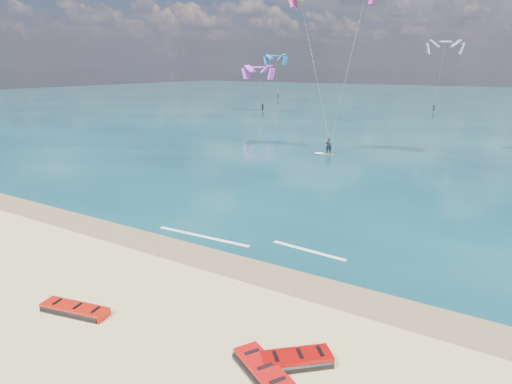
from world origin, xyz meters
TOP-DOWN VIEW (x-y plane):
  - ground at (0.00, 40.00)m, footprint 320.00×320.00m
  - wet_sand_strip at (0.00, 3.00)m, footprint 320.00×2.40m
  - sea at (0.00, 104.00)m, footprint 320.00×200.00m
  - packed_kite_left at (0.20, -3.67)m, footprint 3.02×1.64m
  - packed_kite_mid at (7.95, -2.92)m, footprint 2.80×2.26m
  - packed_kite_right at (8.56, -1.95)m, footprint 2.56×2.51m
  - kitesurfer_main at (-3.33, 27.24)m, footprint 8.49×8.20m
  - shoreline_foam at (1.63, 5.54)m, footprint 10.59×1.84m
  - distant_kites at (-7.54, 78.67)m, footprint 82.59×33.36m

SIDE VIEW (x-z plane):
  - ground at x=0.00m, z-range 0.00..0.00m
  - packed_kite_left at x=0.20m, z-range -0.19..0.19m
  - packed_kite_mid at x=7.95m, z-range -0.22..0.22m
  - packed_kite_right at x=8.56m, z-range -0.22..0.22m
  - wet_sand_strip at x=0.00m, z-range 0.00..0.01m
  - sea at x=0.00m, z-range 0.00..0.04m
  - shoreline_foam at x=1.63m, z-range 0.04..0.05m
  - distant_kites at x=-7.54m, z-range -1.25..11.70m
  - kitesurfer_main at x=-3.33m, z-range 0.28..17.26m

